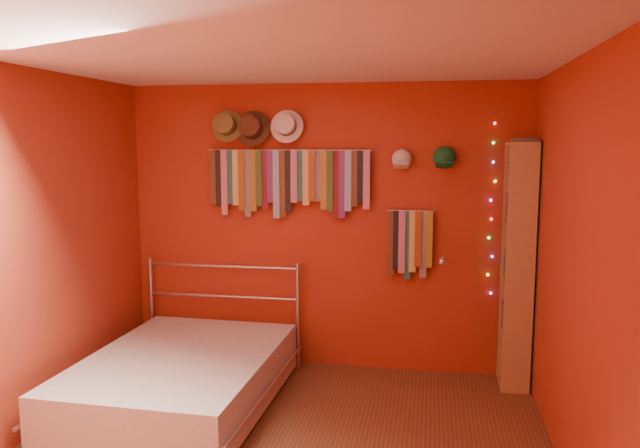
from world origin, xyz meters
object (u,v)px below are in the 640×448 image
Objects in this scene: bed at (181,379)px; bookshelf at (523,265)px; tie_rack at (288,179)px; reading_lamp at (442,261)px.

bookshelf is at bearing 20.25° from bed.
bed is (-0.60, -1.02, -1.46)m from tie_rack.
reading_lamp is (1.34, -0.15, -0.66)m from tie_rack.
tie_rack is 5.31× the size of reading_lamp.
tie_rack is 1.50m from reading_lamp.
reading_lamp is 0.14× the size of bed.
tie_rack is at bearing 173.69° from reading_lamp.
bed is at bearing -155.72° from reading_lamp.
tie_rack reaches higher than reading_lamp.
reading_lamp is 0.64m from bookshelf.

